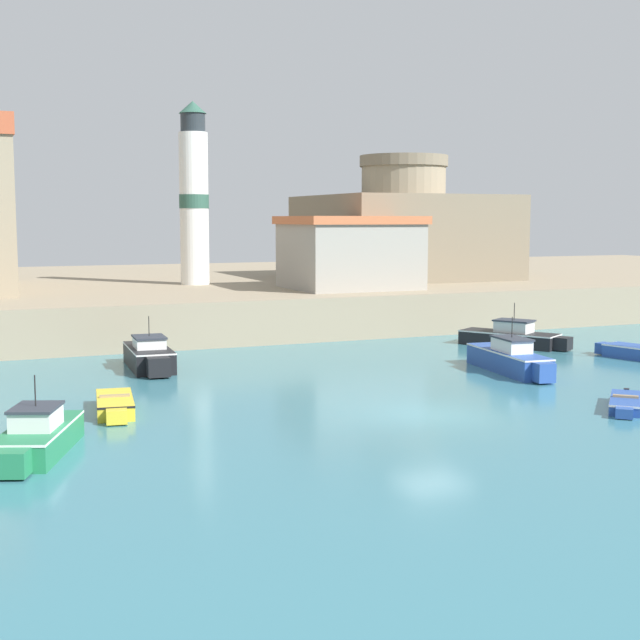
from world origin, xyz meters
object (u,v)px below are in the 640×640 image
object	(u,v)px
motorboat_blue_3	(510,359)
lighthouse	(194,197)
motorboat_black_6	(512,337)
fortress	(403,232)
dinghy_yellow_4	(115,404)
harbor_shed_near_wharf	(350,252)
motorboat_black_2	(149,356)
dinghy_blue_1	(625,403)
motorboat_green_5	(37,437)

from	to	relation	value
motorboat_blue_3	lighthouse	xyz separation A→B (m)	(-7.51, 24.98, 7.58)
motorboat_black_6	fortress	distance (m)	20.25
dinghy_yellow_4	motorboat_black_6	world-z (taller)	motorboat_black_6
fortress	lighthouse	bearing A→B (deg)	-176.90
dinghy_yellow_4	harbor_shed_near_wharf	world-z (taller)	harbor_shed_near_wharf
motorboat_black_2	lighthouse	xyz separation A→B (m)	(6.96, 17.87, 7.59)
dinghy_blue_1	motorboat_black_6	world-z (taller)	motorboat_black_6
motorboat_black_6	lighthouse	distance (m)	23.37
dinghy_yellow_4	motorboat_green_5	xyz separation A→B (m)	(-3.05, -4.76, 0.24)
motorboat_black_6	harbor_shed_near_wharf	bearing A→B (deg)	110.86
dinghy_blue_1	harbor_shed_near_wharf	xyz separation A→B (m)	(1.19, 25.96, 4.46)
motorboat_blue_3	fortress	world-z (taller)	fortress
lighthouse	motorboat_green_5	bearing A→B (deg)	-112.71
motorboat_black_6	motorboat_green_5	bearing A→B (deg)	-152.98
motorboat_black_2	dinghy_yellow_4	distance (m)	9.19
motorboat_blue_3	lighthouse	bearing A→B (deg)	106.73
motorboat_green_5	motorboat_black_6	size ratio (longest dim) A/B	0.90
fortress	harbor_shed_near_wharf	size ratio (longest dim) A/B	1.69
motorboat_blue_3	lighthouse	distance (m)	27.16
lighthouse	harbor_shed_near_wharf	size ratio (longest dim) A/B	1.54
motorboat_black_2	motorboat_black_6	bearing A→B (deg)	-1.37
dinghy_blue_1	motorboat_green_5	distance (m)	19.98
motorboat_black_6	harbor_shed_near_wharf	world-z (taller)	harbor_shed_near_wharf
motorboat_green_5	dinghy_blue_1	bearing A→B (deg)	-4.92
motorboat_black_2	dinghy_yellow_4	world-z (taller)	motorboat_black_2
dinghy_blue_1	motorboat_black_2	size ratio (longest dim) A/B	0.57
dinghy_blue_1	motorboat_black_2	distance (m)	20.46
motorboat_black_6	harbor_shed_near_wharf	distance (m)	12.78
motorboat_black_6	fortress	bearing A→B (deg)	79.10
motorboat_green_5	lighthouse	world-z (taller)	lighthouse
dinghy_yellow_4	motorboat_blue_3	bearing A→B (deg)	5.04
motorboat_blue_3	motorboat_black_2	bearing A→B (deg)	153.86
motorboat_black_6	motorboat_blue_3	bearing A→B (deg)	-125.83
motorboat_green_5	lighthouse	bearing A→B (deg)	67.29
motorboat_blue_3	lighthouse	size ratio (longest dim) A/B	0.52
motorboat_black_2	harbor_shed_near_wharf	world-z (taller)	harbor_shed_near_wharf
dinghy_blue_1	motorboat_blue_3	distance (m)	8.06
motorboat_black_2	fortress	distance (m)	30.09
fortress	lighthouse	xyz separation A→B (m)	(-16.00, -0.87, 2.39)
lighthouse	fortress	bearing A→B (deg)	3.10
dinghy_yellow_4	fortress	size ratio (longest dim) A/B	0.32
dinghy_yellow_4	fortress	world-z (taller)	fortress
motorboat_blue_3	harbor_shed_near_wharf	world-z (taller)	harbor_shed_near_wharf
motorboat_black_2	motorboat_blue_3	bearing A→B (deg)	-26.14
motorboat_green_5	motorboat_black_6	world-z (taller)	motorboat_green_5
lighthouse	dinghy_yellow_4	bearing A→B (deg)	-110.75
motorboat_black_2	motorboat_black_6	world-z (taller)	motorboat_black_2
dinghy_yellow_4	harbor_shed_near_wharf	bearing A→B (deg)	47.19
lighthouse	harbor_shed_near_wharf	bearing A→B (deg)	-41.35
motorboat_black_2	lighthouse	bearing A→B (deg)	68.72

